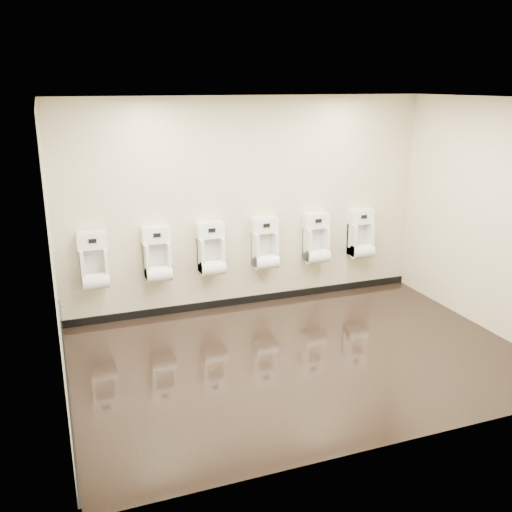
{
  "coord_description": "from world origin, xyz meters",
  "views": [
    {
      "loc": [
        -2.47,
        -5.26,
        2.95
      ],
      "look_at": [
        -0.33,
        0.55,
        1.06
      ],
      "focal_mm": 40.0,
      "sensor_mm": 36.0,
      "label": 1
    }
  ],
  "objects_px": {
    "urinal_4": "(316,242)",
    "urinal_5": "(361,237)",
    "urinal_2": "(211,253)",
    "urinal_1": "(157,258)",
    "urinal_3": "(265,247)",
    "urinal_0": "(94,265)",
    "access_panel": "(60,306)"
  },
  "relations": [
    {
      "from": "urinal_0",
      "to": "urinal_1",
      "type": "height_order",
      "value": "same"
    },
    {
      "from": "access_panel",
      "to": "urinal_4",
      "type": "distance_m",
      "value": 3.49
    },
    {
      "from": "urinal_1",
      "to": "urinal_4",
      "type": "distance_m",
      "value": 2.23
    },
    {
      "from": "urinal_4",
      "to": "urinal_0",
      "type": "bearing_deg",
      "value": 180.0
    },
    {
      "from": "urinal_0",
      "to": "urinal_1",
      "type": "xyz_separation_m",
      "value": [
        0.78,
        0.0,
        0.0
      ]
    },
    {
      "from": "urinal_2",
      "to": "urinal_1",
      "type": "bearing_deg",
      "value": 180.0
    },
    {
      "from": "access_panel",
      "to": "urinal_5",
      "type": "xyz_separation_m",
      "value": [
        4.16,
        0.43,
        0.32
      ]
    },
    {
      "from": "urinal_3",
      "to": "urinal_4",
      "type": "relative_size",
      "value": 1.0
    },
    {
      "from": "urinal_0",
      "to": "urinal_2",
      "type": "xyz_separation_m",
      "value": [
        1.48,
        0.0,
        0.0
      ]
    },
    {
      "from": "urinal_0",
      "to": "urinal_5",
      "type": "bearing_deg",
      "value": 0.0
    },
    {
      "from": "access_panel",
      "to": "urinal_3",
      "type": "bearing_deg",
      "value": 9.08
    },
    {
      "from": "urinal_0",
      "to": "urinal_4",
      "type": "bearing_deg",
      "value": 0.0
    },
    {
      "from": "access_panel",
      "to": "urinal_0",
      "type": "relative_size",
      "value": 0.37
    },
    {
      "from": "urinal_2",
      "to": "urinal_4",
      "type": "relative_size",
      "value": 1.0
    },
    {
      "from": "urinal_0",
      "to": "urinal_3",
      "type": "distance_m",
      "value": 2.24
    },
    {
      "from": "urinal_2",
      "to": "urinal_5",
      "type": "bearing_deg",
      "value": 0.0
    },
    {
      "from": "access_panel",
      "to": "urinal_2",
      "type": "bearing_deg",
      "value": 12.52
    },
    {
      "from": "urinal_2",
      "to": "urinal_3",
      "type": "xyz_separation_m",
      "value": [
        0.75,
        0.0,
        0.0
      ]
    },
    {
      "from": "urinal_4",
      "to": "urinal_5",
      "type": "height_order",
      "value": "same"
    },
    {
      "from": "urinal_0",
      "to": "access_panel",
      "type": "bearing_deg",
      "value": -136.11
    },
    {
      "from": "urinal_1",
      "to": "urinal_2",
      "type": "relative_size",
      "value": 1.0
    },
    {
      "from": "urinal_2",
      "to": "urinal_4",
      "type": "bearing_deg",
      "value": 0.0
    },
    {
      "from": "access_panel",
      "to": "urinal_2",
      "type": "xyz_separation_m",
      "value": [
        1.93,
        0.43,
        0.32
      ]
    },
    {
      "from": "urinal_0",
      "to": "urinal_2",
      "type": "height_order",
      "value": "same"
    },
    {
      "from": "urinal_4",
      "to": "urinal_5",
      "type": "relative_size",
      "value": 1.0
    },
    {
      "from": "urinal_2",
      "to": "access_panel",
      "type": "bearing_deg",
      "value": -167.48
    },
    {
      "from": "urinal_2",
      "to": "urinal_3",
      "type": "bearing_deg",
      "value": 0.0
    },
    {
      "from": "urinal_1",
      "to": "urinal_3",
      "type": "height_order",
      "value": "same"
    },
    {
      "from": "urinal_1",
      "to": "urinal_5",
      "type": "height_order",
      "value": "same"
    },
    {
      "from": "urinal_1",
      "to": "urinal_3",
      "type": "bearing_deg",
      "value": 0.0
    },
    {
      "from": "access_panel",
      "to": "urinal_3",
      "type": "height_order",
      "value": "urinal_3"
    },
    {
      "from": "urinal_2",
      "to": "urinal_4",
      "type": "xyz_separation_m",
      "value": [
        1.52,
        0.0,
        0.0
      ]
    }
  ]
}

